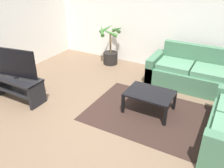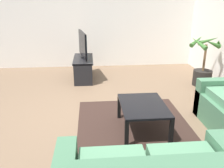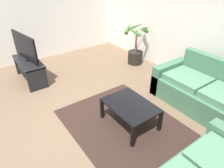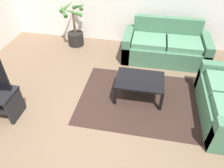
% 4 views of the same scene
% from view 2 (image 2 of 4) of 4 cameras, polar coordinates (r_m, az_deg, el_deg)
% --- Properties ---
extents(ground_plane, '(6.60, 6.60, 0.00)m').
position_cam_2_polar(ground_plane, '(4.25, -5.93, -6.40)').
color(ground_plane, brown).
extents(wall_left, '(0.06, 6.00, 2.70)m').
position_cam_2_polar(wall_left, '(6.84, -6.11, 15.22)').
color(wall_left, silver).
rests_on(wall_left, ground).
extents(tv_stand, '(1.10, 0.45, 0.50)m').
position_cam_2_polar(tv_stand, '(5.87, -6.68, 4.36)').
color(tv_stand, black).
rests_on(tv_stand, ground).
extents(tv, '(1.02, 0.21, 0.62)m').
position_cam_2_polar(tv, '(5.76, -6.85, 9.17)').
color(tv, black).
rests_on(tv, tv_stand).
extents(coffee_table, '(0.88, 0.64, 0.41)m').
position_cam_2_polar(coffee_table, '(3.54, 7.25, -5.54)').
color(coffee_table, black).
rests_on(coffee_table, ground).
extents(area_rug, '(2.20, 1.70, 0.01)m').
position_cam_2_polar(area_rug, '(3.69, 5.47, -10.61)').
color(area_rug, black).
rests_on(area_rug, ground).
extents(potted_palm, '(0.70, 0.71, 1.10)m').
position_cam_2_polar(potted_palm, '(5.72, 20.55, 3.57)').
color(potted_palm, black).
rests_on(potted_palm, ground).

